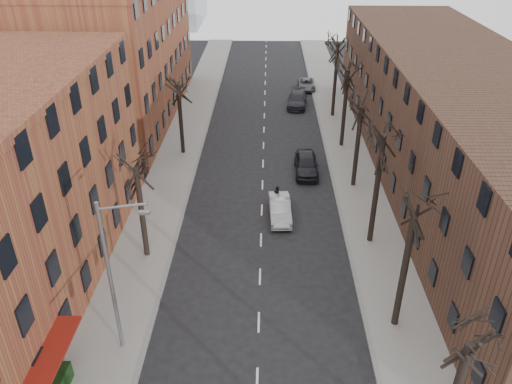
{
  "coord_description": "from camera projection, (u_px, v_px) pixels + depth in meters",
  "views": [
    {
      "loc": [
        0.35,
        -8.74,
        20.39
      ],
      "look_at": [
        -0.35,
        19.81,
        4.0
      ],
      "focal_mm": 35.0,
      "sensor_mm": 36.0,
      "label": 1
    }
  ],
  "objects": [
    {
      "name": "sidewalk_left",
      "position": [
        181.0,
        148.0,
        48.21
      ],
      "size": [
        4.0,
        90.0,
        0.15
      ],
      "primitive_type": "cube",
      "color": "gray",
      "rests_on": "ground"
    },
    {
      "name": "sidewalk_right",
      "position": [
        347.0,
        150.0,
        47.88
      ],
      "size": [
        4.0,
        90.0,
        0.15
      ],
      "primitive_type": "cube",
      "color": "gray",
      "rests_on": "ground"
    },
    {
      "name": "building_left_far",
      "position": [
        114.0,
        52.0,
        52.74
      ],
      "size": [
        12.0,
        28.0,
        14.0
      ],
      "primitive_type": "cube",
      "color": "brown",
      "rests_on": "ground"
    },
    {
      "name": "building_right",
      "position": [
        458.0,
        122.0,
        40.92
      ],
      "size": [
        12.0,
        50.0,
        10.0
      ],
      "primitive_type": "cube",
      "color": "#482F21",
      "rests_on": "ground"
    },
    {
      "name": "tree_right_b",
      "position": [
        394.0,
        325.0,
        27.98
      ],
      "size": [
        5.2,
        5.2,
        10.8
      ],
      "primitive_type": null,
      "color": "black",
      "rests_on": "ground"
    },
    {
      "name": "tree_right_c",
      "position": [
        369.0,
        241.0,
        34.92
      ],
      "size": [
        5.2,
        5.2,
        11.6
      ],
      "primitive_type": null,
      "color": "black",
      "rests_on": "ground"
    },
    {
      "name": "tree_right_d",
      "position": [
        353.0,
        186.0,
        41.85
      ],
      "size": [
        5.2,
        5.2,
        10.0
      ],
      "primitive_type": null,
      "color": "black",
      "rests_on": "ground"
    },
    {
      "name": "tree_right_e",
      "position": [
        341.0,
        146.0,
        48.79
      ],
      "size": [
        5.2,
        5.2,
        10.8
      ],
      "primitive_type": null,
      "color": "black",
      "rests_on": "ground"
    },
    {
      "name": "tree_right_f",
      "position": [
        332.0,
        116.0,
        55.73
      ],
      "size": [
        5.2,
        5.2,
        11.6
      ],
      "primitive_type": null,
      "color": "black",
      "rests_on": "ground"
    },
    {
      "name": "tree_left_a",
      "position": [
        148.0,
        256.0,
        33.5
      ],
      "size": [
        5.2,
        5.2,
        9.5
      ],
      "primitive_type": null,
      "color": "black",
      "rests_on": "ground"
    },
    {
      "name": "tree_left_b",
      "position": [
        183.0,
        153.0,
        47.38
      ],
      "size": [
        5.2,
        5.2,
        9.5
      ],
      "primitive_type": null,
      "color": "black",
      "rests_on": "ground"
    },
    {
      "name": "streetlight",
      "position": [
        113.0,
        273.0,
        24.06
      ],
      "size": [
        2.45,
        0.22,
        9.03
      ],
      "color": "slate",
      "rests_on": "ground"
    },
    {
      "name": "silver_sedan",
      "position": [
        280.0,
        209.0,
        37.29
      ],
      "size": [
        1.75,
        4.46,
        1.45
      ],
      "primitive_type": "imported",
      "rotation": [
        0.0,
        0.0,
        0.05
      ],
      "color": "#AEAFB5",
      "rests_on": "ground"
    },
    {
      "name": "parked_car_near",
      "position": [
        306.0,
        164.0,
        43.53
      ],
      "size": [
        2.01,
        4.97,
        1.69
      ],
      "primitive_type": "imported",
      "rotation": [
        0.0,
        0.0,
        -0.0
      ],
      "color": "black",
      "rests_on": "ground"
    },
    {
      "name": "parked_car_mid",
      "position": [
        297.0,
        100.0,
        58.28
      ],
      "size": [
        2.67,
        5.45,
        1.53
      ],
      "primitive_type": "imported",
      "rotation": [
        0.0,
        0.0,
        -0.1
      ],
      "color": "#21222A",
      "rests_on": "ground"
    },
    {
      "name": "parked_car_far",
      "position": [
        306.0,
        84.0,
        63.8
      ],
      "size": [
        2.12,
        4.52,
        1.25
      ],
      "primitive_type": "imported",
      "rotation": [
        0.0,
        0.0,
        -0.01
      ],
      "color": "#56575D",
      "rests_on": "ground"
    },
    {
      "name": "pedestrian_crossing",
      "position": [
        277.0,
        197.0,
        38.5
      ],
      "size": [
        0.83,
        1.16,
        1.83
      ],
      "primitive_type": "imported",
      "rotation": [
        0.0,
        0.0,
        1.97
      ],
      "color": "black",
      "rests_on": "ground"
    }
  ]
}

